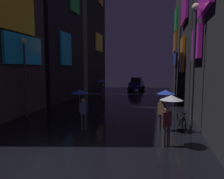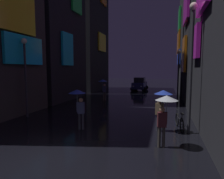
{
  "view_description": "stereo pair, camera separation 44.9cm",
  "coord_description": "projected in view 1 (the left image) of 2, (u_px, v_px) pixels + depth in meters",
  "views": [
    {
      "loc": [
        3.43,
        -5.99,
        3.17
      ],
      "look_at": [
        0.0,
        8.33,
        1.65
      ],
      "focal_mm": 32.0,
      "sensor_mm": 36.0,
      "label": 1
    },
    {
      "loc": [
        3.87,
        -5.88,
        3.17
      ],
      "look_at": [
        0.0,
        8.33,
        1.65
      ],
      "focal_mm": 32.0,
      "sensor_mm": 36.0,
      "label": 2
    }
  ],
  "objects": [
    {
      "name": "ground_plane",
      "position": [
        56.0,
        161.0,
        6.91
      ],
      "size": [
        120.0,
        120.0,
        0.0
      ],
      "primitive_type": "plane",
      "color": "black"
    },
    {
      "name": "building_left_far",
      "position": [
        84.0,
        22.0,
        29.04
      ],
      "size": [
        4.25,
        8.28,
        20.04
      ],
      "color": "black",
      "rests_on": "ground"
    },
    {
      "name": "building_right_mid",
      "position": [
        211.0,
        29.0,
        16.72
      ],
      "size": [
        4.25,
        7.22,
        12.94
      ],
      "color": "black",
      "rests_on": "ground"
    },
    {
      "name": "building_right_far",
      "position": [
        193.0,
        41.0,
        25.72
      ],
      "size": [
        4.25,
        7.88,
        13.48
      ],
      "color": "#232328",
      "rests_on": "ground"
    },
    {
      "name": "pedestrian_midstreet_left_blue",
      "position": [
        164.0,
        99.0,
        10.05
      ],
      "size": [
        0.9,
        0.9,
        2.12
      ],
      "color": "#2D2D38",
      "rests_on": "ground"
    },
    {
      "name": "pedestrian_near_crossing_clear",
      "position": [
        170.0,
        106.0,
        8.01
      ],
      "size": [
        0.9,
        0.9,
        2.12
      ],
      "color": "#38332D",
      "rests_on": "ground"
    },
    {
      "name": "pedestrian_foreground_left_blue",
      "position": [
        102.0,
        84.0,
        19.95
      ],
      "size": [
        0.9,
        0.9,
        2.12
      ],
      "color": "#38332D",
      "rests_on": "ground"
    },
    {
      "name": "pedestrian_foreground_right_blue",
      "position": [
        81.0,
        98.0,
        10.24
      ],
      "size": [
        0.9,
        0.9,
        2.12
      ],
      "color": "#2D2D38",
      "rests_on": "ground"
    },
    {
      "name": "bicycle_parked_at_storefront",
      "position": [
        181.0,
        121.0,
        10.69
      ],
      "size": [
        0.34,
        1.81,
        0.96
      ],
      "color": "black",
      "rests_on": "ground"
    },
    {
      "name": "car_distant",
      "position": [
        137.0,
        84.0,
        29.73
      ],
      "size": [
        2.34,
        4.19,
        1.92
      ],
      "color": "navy",
      "rests_on": "ground"
    },
    {
      "name": "streetlamp_left_near",
      "position": [
        25.0,
        68.0,
        12.78
      ],
      "size": [
        0.36,
        0.36,
        5.13
      ],
      "color": "#2D2D33",
      "rests_on": "ground"
    },
    {
      "name": "streetlamp_right_far",
      "position": [
        176.0,
        69.0,
        19.87
      ],
      "size": [
        0.36,
        0.36,
        5.01
      ],
      "color": "#2D2D33",
      "rests_on": "ground"
    },
    {
      "name": "streetlamp_right_near",
      "position": [
        194.0,
        55.0,
        9.57
      ],
      "size": [
        0.36,
        0.36,
        6.24
      ],
      "color": "#2D2D33",
      "rests_on": "ground"
    }
  ]
}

